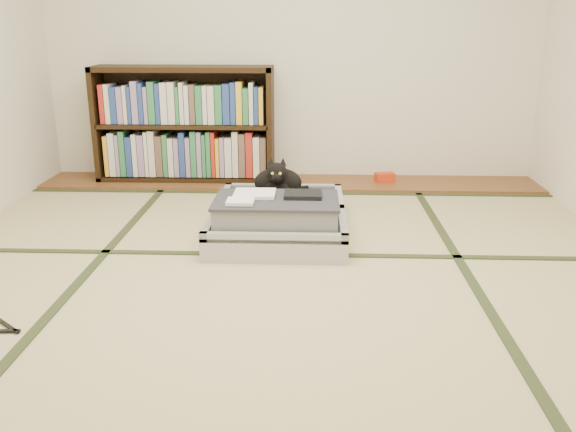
{
  "coord_description": "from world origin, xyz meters",
  "views": [
    {
      "loc": [
        0.18,
        -2.82,
        1.27
      ],
      "look_at": [
        0.05,
        0.35,
        0.25
      ],
      "focal_mm": 38.0,
      "sensor_mm": 36.0,
      "label": 1
    }
  ],
  "objects": [
    {
      "name": "red_item",
      "position": [
        0.77,
        2.03,
        0.06
      ],
      "size": [
        0.17,
        0.12,
        0.07
      ],
      "primitive_type": "cube",
      "rotation": [
        0.0,
        0.0,
        0.23
      ],
      "color": "red",
      "rests_on": "wood_strip"
    },
    {
      "name": "cable_coil",
      "position": [
        0.14,
        1.07,
        0.17
      ],
      "size": [
        0.11,
        0.11,
        0.03
      ],
      "color": "white",
      "rests_on": "suitcase"
    },
    {
      "name": "suitcase",
      "position": [
        -0.02,
        0.75,
        0.11
      ],
      "size": [
        0.81,
        1.08,
        0.32
      ],
      "color": "#A9A9AE",
      "rests_on": "floor"
    },
    {
      "name": "wood_strip",
      "position": [
        0.0,
        2.0,
        0.01
      ],
      "size": [
        4.0,
        0.5,
        0.02
      ],
      "primitive_type": "cube",
      "color": "brown",
      "rests_on": "ground"
    },
    {
      "name": "cat",
      "position": [
        -0.04,
        1.04,
        0.26
      ],
      "size": [
        0.36,
        0.36,
        0.29
      ],
      "color": "black",
      "rests_on": "suitcase"
    },
    {
      "name": "floor",
      "position": [
        0.0,
        0.0,
        0.0
      ],
      "size": [
        4.5,
        4.5,
        0.0
      ],
      "primitive_type": "plane",
      "color": "#C7B785",
      "rests_on": "ground"
    },
    {
      "name": "bookcase",
      "position": [
        -0.86,
        2.07,
        0.45
      ],
      "size": [
        1.44,
        0.33,
        0.92
      ],
      "color": "black",
      "rests_on": "wood_strip"
    },
    {
      "name": "tatami_borders",
      "position": [
        0.0,
        0.49,
        0.0
      ],
      "size": [
        4.0,
        4.5,
        0.01
      ],
      "color": "#2D381E",
      "rests_on": "ground"
    }
  ]
}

